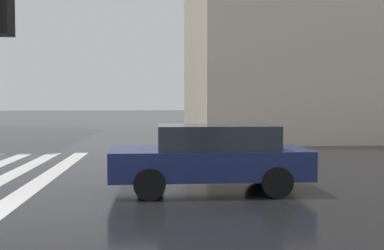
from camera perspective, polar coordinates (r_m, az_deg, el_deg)
car_navy at (r=10.00m, az=2.33°, el=-3.74°), size 1.85×4.10×1.41m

